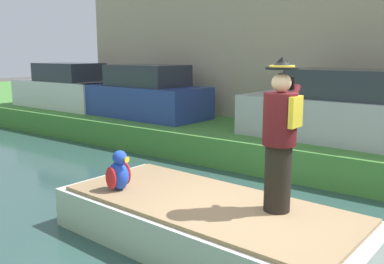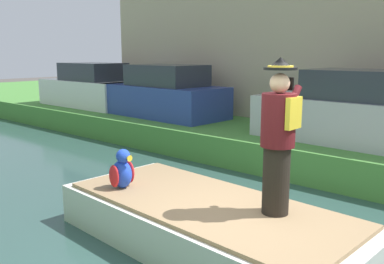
# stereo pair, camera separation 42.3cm
# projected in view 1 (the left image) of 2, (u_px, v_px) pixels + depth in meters

# --- Properties ---
(canal_water) EXTENTS (6.30, 48.00, 0.10)m
(canal_water) POSITION_uv_depth(u_px,v_px,m) (252.00, 264.00, 5.16)
(canal_water) COLOR #2D4C47
(canal_water) RESTS_ON ground
(boat) EXTENTS (2.02, 4.29, 0.61)m
(boat) POSITION_uv_depth(u_px,v_px,m) (207.00, 223.00, 5.50)
(boat) COLOR silver
(boat) RESTS_ON canal_water
(person_pirate) EXTENTS (0.61, 0.42, 1.85)m
(person_pirate) POSITION_uv_depth(u_px,v_px,m) (280.00, 136.00, 4.95)
(person_pirate) COLOR black
(person_pirate) RESTS_ON boat
(parrot_plush) EXTENTS (0.36, 0.35, 0.57)m
(parrot_plush) POSITION_uv_depth(u_px,v_px,m) (119.00, 173.00, 5.86)
(parrot_plush) COLOR blue
(parrot_plush) RESTS_ON boat
(parked_car_silver) EXTENTS (1.86, 4.06, 1.50)m
(parked_car_silver) POSITION_uv_depth(u_px,v_px,m) (338.00, 111.00, 8.92)
(parked_car_silver) COLOR #B7B7BC
(parked_car_silver) RESTS_ON grass_bank_far
(parked_car_blue) EXTENTS (1.83, 4.05, 1.50)m
(parked_car_blue) POSITION_uv_depth(u_px,v_px,m) (144.00, 95.00, 12.24)
(parked_car_blue) COLOR #2D4293
(parked_car_blue) RESTS_ON grass_bank_far
(parked_car_white) EXTENTS (1.73, 4.01, 1.50)m
(parked_car_white) POSITION_uv_depth(u_px,v_px,m) (67.00, 89.00, 14.36)
(parked_car_white) COLOR white
(parked_car_white) RESTS_ON grass_bank_far
(building_row) EXTENTS (5.76, 17.85, 6.02)m
(building_row) POSITION_uv_depth(u_px,v_px,m) (382.00, 11.00, 11.98)
(building_row) COLOR #BCA88E
(building_row) RESTS_ON grass_bank_far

